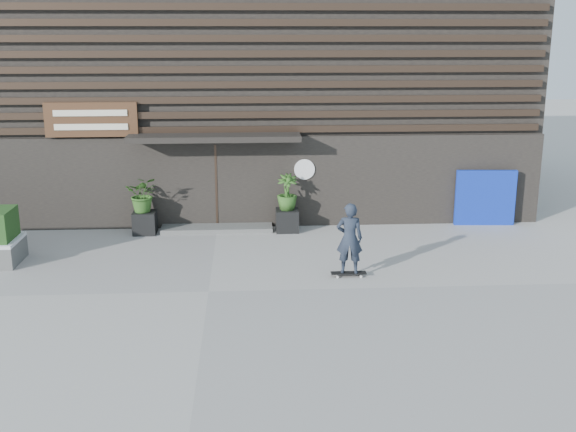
{
  "coord_description": "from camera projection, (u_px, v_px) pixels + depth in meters",
  "views": [
    {
      "loc": [
        0.83,
        -13.61,
        5.26
      ],
      "look_at": [
        1.77,
        1.87,
        1.1
      ],
      "focal_mm": 43.33,
      "sensor_mm": 36.0,
      "label": 1
    }
  ],
  "objects": [
    {
      "name": "skateboarder",
      "position": [
        349.0,
        239.0,
        15.09
      ],
      "size": [
        0.78,
        0.45,
        1.67
      ],
      "color": "black",
      "rests_on": "ground"
    },
    {
      "name": "entrance_step",
      "position": [
        217.0,
        228.0,
        18.86
      ],
      "size": [
        3.0,
        0.8,
        0.12
      ],
      "primitive_type": "cube",
      "color": "#525250",
      "rests_on": "ground"
    },
    {
      "name": "ground",
      "position": [
        209.0,
        292.0,
        14.44
      ],
      "size": [
        80.0,
        80.0,
        0.0
      ],
      "primitive_type": "plane",
      "color": "#A09C98",
      "rests_on": "ground"
    },
    {
      "name": "bamboo_left",
      "position": [
        143.0,
        194.0,
        18.29
      ],
      "size": [
        0.86,
        0.75,
        0.96
      ],
      "primitive_type": "imported",
      "color": "#2D591E",
      "rests_on": "planter_pot_left"
    },
    {
      "name": "bamboo_right",
      "position": [
        287.0,
        192.0,
        18.51
      ],
      "size": [
        0.54,
        0.54,
        0.96
      ],
      "primitive_type": "imported",
      "color": "#2D591E",
      "rests_on": "planter_pot_right"
    },
    {
      "name": "planter_pot_right",
      "position": [
        287.0,
        220.0,
        18.71
      ],
      "size": [
        0.6,
        0.6,
        0.6
      ],
      "primitive_type": "cube",
      "color": "black",
      "rests_on": "ground"
    },
    {
      "name": "building",
      "position": [
        220.0,
        70.0,
        23.01
      ],
      "size": [
        18.0,
        11.0,
        8.0
      ],
      "color": "black",
      "rests_on": "ground"
    },
    {
      "name": "planter_pot_left",
      "position": [
        145.0,
        223.0,
        18.49
      ],
      "size": [
        0.6,
        0.6,
        0.6
      ],
      "primitive_type": "cube",
      "color": "black",
      "rests_on": "ground"
    },
    {
      "name": "blue_tarp",
      "position": [
        485.0,
        198.0,
        19.2
      ],
      "size": [
        1.66,
        0.22,
        1.55
      ],
      "primitive_type": "cube",
      "rotation": [
        0.0,
        0.0,
        -0.06
      ],
      "color": "#0C239D",
      "rests_on": "ground"
    }
  ]
}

